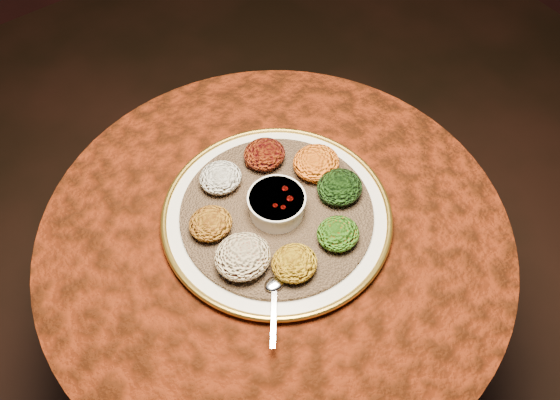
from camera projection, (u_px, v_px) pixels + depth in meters
table at (276, 278)px, 1.40m from camera, size 0.96×0.96×0.73m
platter at (277, 216)px, 1.26m from camera, size 0.52×0.52×0.02m
injera at (277, 213)px, 1.25m from camera, size 0.49×0.49×0.01m
stew_bowl at (277, 204)px, 1.23m from camera, size 0.12×0.12×0.05m
spoon at (274, 289)px, 1.14m from camera, size 0.10×0.12×0.01m
portion_ayib at (220, 178)px, 1.27m from camera, size 0.09×0.08×0.04m
portion_kitfo at (264, 154)px, 1.31m from camera, size 0.09×0.09×0.04m
portion_tikil at (316, 163)px, 1.29m from camera, size 0.10×0.09×0.05m
portion_gomen at (340, 187)px, 1.26m from camera, size 0.09×0.09×0.05m
portion_mixveg at (338, 234)px, 1.20m from camera, size 0.08×0.08×0.04m
portion_kik at (294, 263)px, 1.16m from camera, size 0.09×0.08×0.04m
portion_timatim at (243, 257)px, 1.16m from camera, size 0.11×0.10×0.05m
portion_shiro at (211, 223)px, 1.21m from camera, size 0.09×0.08×0.04m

